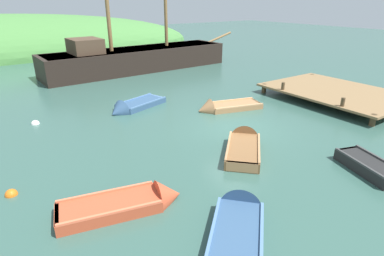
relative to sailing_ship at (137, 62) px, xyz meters
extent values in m
plane|color=#33564C|center=(-1.84, -14.67, -0.68)|extent=(120.00, 120.00, 0.00)
cube|color=olive|center=(6.20, -14.67, -0.16)|extent=(5.69, 7.75, 0.12)
cylinder|color=#4F3D27|center=(3.71, -18.19, -0.69)|extent=(0.28, 0.28, 1.18)
cylinder|color=#4F3D27|center=(3.71, -11.15, -0.69)|extent=(0.28, 0.28, 1.18)
cylinder|color=#4F3D27|center=(8.70, -11.15, -0.69)|extent=(0.28, 0.28, 1.18)
cylinder|color=#4F3D27|center=(3.61, -16.61, 0.13)|extent=(0.20, 0.20, 0.45)
cylinder|color=#4F3D27|center=(3.61, -12.73, 0.13)|extent=(0.20, 0.20, 0.45)
cube|color=black|center=(0.16, 0.01, -0.16)|extent=(15.99, 4.22, 2.64)
cube|color=#997A51|center=(0.16, 0.01, 1.10)|extent=(15.35, 3.91, 0.10)
cylinder|color=olive|center=(9.29, 0.34, 1.45)|extent=(2.95, 0.31, 0.97)
cube|color=#4C3828|center=(-4.28, -0.16, 1.70)|extent=(2.29, 2.63, 1.10)
cube|color=black|center=(-0.77, -20.37, -0.55)|extent=(1.68, 2.53, 0.51)
cube|color=#3B3B3B|center=(-0.42, -19.30, -0.47)|extent=(0.90, 0.40, 0.36)
cube|color=#3B3B3B|center=(-0.90, -20.75, -0.35)|extent=(0.94, 0.46, 0.05)
cube|color=#3B3B3B|center=(-0.64, -19.98, -0.35)|extent=(0.94, 0.46, 0.05)
cube|color=#3B3B3B|center=(-1.21, -20.22, -0.26)|extent=(0.78, 2.20, 0.07)
cube|color=#3B3B3B|center=(-0.33, -20.51, -0.26)|extent=(0.78, 2.20, 0.07)
cube|color=brown|center=(-3.59, -16.96, -0.55)|extent=(2.77, 2.76, 0.50)
cone|color=brown|center=(-2.41, -15.79, -0.55)|extent=(1.31, 1.31, 1.19)
cube|color=#AE7B4F|center=(-4.50, -17.86, -0.47)|extent=(0.88, 0.88, 0.35)
cube|color=#AE7B4F|center=(-3.26, -16.63, -0.36)|extent=(0.94, 0.94, 0.05)
cube|color=#AE7B4F|center=(-3.92, -17.29, -0.36)|extent=(0.94, 0.94, 0.05)
cube|color=#AE7B4F|center=(-3.18, -17.38, -0.27)|extent=(1.91, 1.89, 0.07)
cube|color=#AE7B4F|center=(-4.00, -16.55, -0.27)|extent=(1.91, 1.89, 0.07)
cube|color=#9E7047|center=(0.00, -12.45, -0.61)|extent=(3.14, 2.01, 0.39)
cone|color=#9E7047|center=(-1.74, -11.96, -0.61)|extent=(1.01, 1.36, 1.21)
cube|color=tan|center=(1.35, -12.83, -0.55)|extent=(0.42, 1.14, 0.27)
cube|color=tan|center=(-0.48, -12.31, -0.47)|extent=(0.49, 1.18, 0.05)
cube|color=tan|center=(0.49, -12.58, -0.47)|extent=(0.49, 1.18, 0.05)
cube|color=tan|center=(0.17, -11.87, -0.38)|extent=(2.76, 0.84, 0.07)
cube|color=tan|center=(-0.16, -13.02, -0.38)|extent=(2.76, 0.84, 0.07)
cube|color=#C64C2D|center=(-9.18, -17.39, -0.57)|extent=(3.04, 1.76, 0.46)
cone|color=#C64C2D|center=(-7.44, -17.79, -0.57)|extent=(0.93, 1.23, 1.10)
cube|color=#FF6E48|center=(-10.52, -17.08, -0.51)|extent=(0.35, 1.04, 0.32)
cube|color=#FF6E48|center=(-8.69, -17.50, -0.41)|extent=(0.41, 1.08, 0.05)
cube|color=#FF6E48|center=(-9.67, -17.28, -0.41)|extent=(0.41, 1.08, 0.05)
cube|color=#FF6E48|center=(-9.30, -17.91, -0.32)|extent=(2.75, 0.70, 0.07)
cube|color=#FF6E48|center=(-9.06, -16.87, -0.32)|extent=(2.75, 0.70, 0.07)
cube|color=#335175|center=(-4.12, -9.10, -0.60)|extent=(3.08, 2.09, 0.40)
cone|color=#335175|center=(-5.79, -9.64, -0.60)|extent=(1.04, 1.38, 1.22)
cube|color=#4F75A1|center=(-2.83, -8.67, -0.54)|extent=(0.47, 1.14, 0.28)
cube|color=#4F75A1|center=(-4.59, -9.25, -0.46)|extent=(0.54, 1.18, 0.05)
cube|color=#4F75A1|center=(-3.65, -8.94, -0.46)|extent=(0.54, 1.18, 0.05)
cube|color=#4F75A1|center=(-4.31, -8.52, -0.37)|extent=(2.65, 0.93, 0.07)
cube|color=#4F75A1|center=(-3.93, -9.67, -0.37)|extent=(2.65, 0.93, 0.07)
cube|color=#335175|center=(-6.98, -20.33, -0.58)|extent=(2.73, 2.67, 0.45)
cone|color=#335175|center=(-5.81, -19.24, -0.58)|extent=(1.30, 1.33, 1.22)
cube|color=#4F75A1|center=(-6.65, -20.02, -0.41)|extent=(0.93, 0.98, 0.05)
cube|color=#4F75A1|center=(-7.30, -20.63, -0.41)|extent=(0.93, 0.98, 0.05)
cube|color=#4F75A1|center=(-6.57, -20.77, -0.32)|extent=(1.88, 1.76, 0.07)
cube|color=#4F75A1|center=(-7.39, -19.89, -0.32)|extent=(1.88, 1.76, 0.07)
sphere|color=orange|center=(-11.40, -14.80, -0.68)|extent=(0.38, 0.38, 0.38)
sphere|color=white|center=(-9.66, -8.70, -0.68)|extent=(0.40, 0.40, 0.40)
camera|label=1|loc=(-11.43, -24.80, 4.98)|focal=29.28mm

